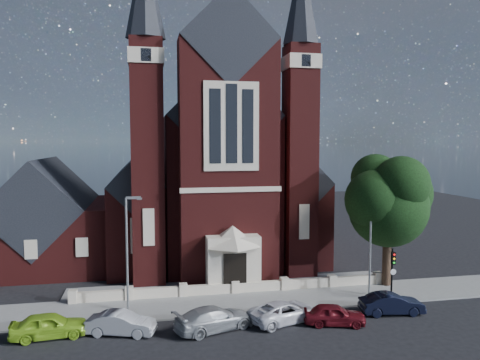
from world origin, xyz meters
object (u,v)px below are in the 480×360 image
Objects in this scene: street_tree at (391,202)px; car_lime_van at (49,325)px; traffic_signal at (392,268)px; street_lamp_right at (372,237)px; car_dark_red at (334,315)px; parish_hall at (46,224)px; street_lamp_left at (128,247)px; car_navy at (392,304)px; church at (208,174)px; car_silver_b at (214,318)px; car_silver_a at (121,323)px; car_white_suv at (285,312)px.

street_tree is 26.33m from car_lime_van.
street_tree is at bearing 64.05° from traffic_signal.
car_dark_red is (-4.93, -4.79, -3.92)m from street_lamp_right.
parish_hall is 1.51× the size of street_lamp_left.
traffic_signal is at bearing -59.99° from street_lamp_right.
car_navy is at bearing -119.35° from traffic_signal.
car_dark_red is at bearing -77.73° from church.
street_tree is 2.09× the size of car_silver_b.
car_silver_b reaches higher than car_navy.
street_lamp_right is at bearing 1.18° from car_navy.
car_navy is at bearing -12.02° from street_lamp_left.
car_dark_red is at bearing -135.82° from street_lamp_right.
car_silver_b is at bearing 99.40° from car_dark_red.
street_tree is 22.43m from car_silver_a.
traffic_signal is 9.28m from car_white_suv.
car_navy is (25.77, -17.76, -3.30)m from parish_hall.
car_silver_b is 12.35m from car_navy.
street_tree reaches higher than car_silver_b.
church is 26.56m from car_lime_van.
car_lime_van reaches higher than car_white_suv.
church is 8.72× the size of traffic_signal.
street_lamp_right is 1.65× the size of car_white_suv.
street_tree is 2.18× the size of car_white_suv.
car_lime_van is at bearing -119.36° from church.
car_silver_b is at bearing -96.37° from church.
parish_hall is 22.78m from car_silver_b.
church is at bearing -4.15° from car_silver_a.
car_lime_van is 9.97m from car_silver_b.
car_dark_red is (-7.43, -6.50, -6.28)m from street_tree.
car_silver_b is at bearing -169.41° from traffic_signal.
street_lamp_left reaches higher than car_lime_van.
car_silver_b is 1.18× the size of car_navy.
street_lamp_right reaches higher than car_lime_van.
car_white_suv is 7.61m from car_navy.
car_lime_van is at bearing -171.73° from street_lamp_right.
street_tree reaches higher than car_navy.
car_dark_red is at bearing -138.85° from street_tree.
car_navy is (-2.83, -5.47, -6.25)m from street_tree.
parish_hall is 19.56m from car_silver_a.
street_lamp_right is at bearing -91.62° from car_silver_b.
car_silver_b is at bearing -78.67° from car_silver_a.
car_navy is (-1.23, -2.19, -1.87)m from traffic_signal.
street_lamp_left reaches higher than car_silver_a.
traffic_signal is 0.78× the size of car_silver_b.
traffic_signal is at bearing -95.51° from car_white_suv.
car_white_suv is 1.24× the size of car_dark_red.
street_tree reaches higher than street_lamp_left.
traffic_signal is at bearing -29.98° from parish_hall.
street_tree is 1.32× the size of street_lamp_left.
car_silver_a is at bearing -66.33° from parish_hall.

